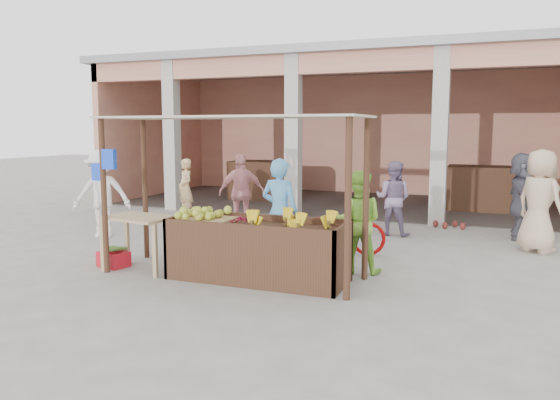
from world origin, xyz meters
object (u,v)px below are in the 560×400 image
at_px(vendor_green, 358,219).
at_px(side_table, 140,225).
at_px(red_crate, 114,259).
at_px(motorcycle, 335,228).
at_px(vendor_blue, 280,208).
at_px(fruit_stall, 258,253).

bearing_deg(vendor_green, side_table, 12.97).
relative_size(red_crate, vendor_green, 0.28).
bearing_deg(side_table, motorcycle, 48.32).
distance_m(red_crate, vendor_blue, 2.80).
bearing_deg(red_crate, side_table, 14.13).
height_order(red_crate, vendor_green, vendor_green).
distance_m(side_table, motorcycle, 3.32).
distance_m(red_crate, motorcycle, 3.75).
xyz_separation_m(fruit_stall, side_table, (-1.95, -0.14, 0.31)).
bearing_deg(fruit_stall, motorcycle, 72.26).
distance_m(side_table, vendor_blue, 2.22).
relative_size(red_crate, motorcycle, 0.25).
distance_m(red_crate, vendor_green, 3.95).
bearing_deg(motorcycle, vendor_green, -165.41).
height_order(side_table, motorcycle, motorcycle).
height_order(fruit_stall, side_table, side_table).
distance_m(fruit_stall, side_table, 1.98).
bearing_deg(vendor_blue, side_table, 35.33).
bearing_deg(vendor_blue, vendor_green, -175.65).
relative_size(vendor_green, motorcycle, 0.91).
xyz_separation_m(red_crate, motorcycle, (3.10, 2.08, 0.36)).
xyz_separation_m(red_crate, vendor_green, (3.73, 1.09, 0.71)).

